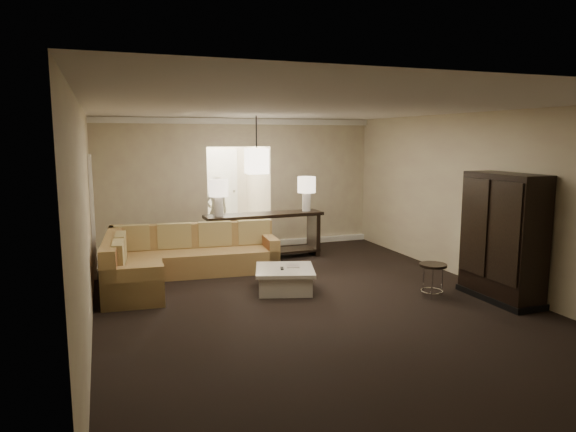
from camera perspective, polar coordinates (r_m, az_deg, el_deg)
name	(u,v)px	position (r m, az deg, el deg)	size (l,w,h in m)	color
ground	(310,302)	(7.65, 2.49, -9.51)	(8.00, 8.00, 0.00)	black
wall_back	(240,184)	(11.11, -5.40, 3.55)	(6.00, 0.04, 2.80)	beige
wall_front	(529,279)	(4.02, 25.20, -6.40)	(6.00, 0.04, 2.80)	beige
wall_left	(86,219)	(6.78, -21.54, -0.30)	(0.04, 8.00, 2.80)	beige
wall_right	(481,199)	(8.92, 20.66, 1.77)	(0.04, 8.00, 2.80)	beige
ceiling	(312,108)	(7.28, 2.64, 11.93)	(6.00, 8.00, 0.02)	silver
crown_molding	(239,121)	(11.02, -5.44, 10.43)	(6.00, 0.10, 0.12)	white
baseboard	(241,245)	(11.26, -5.24, -3.28)	(6.00, 0.10, 0.12)	white
side_door	(93,215)	(9.60, -20.88, 0.10)	(0.05, 0.90, 2.10)	white
foyer	(225,184)	(12.42, -6.97, 3.60)	(1.44, 2.02, 2.80)	white
sectional_sofa	(176,259)	(8.93, -12.33, -4.72)	(3.08, 2.39, 0.87)	brown
coffee_table	(285,279)	(8.14, -0.36, -7.01)	(1.13, 1.13, 0.38)	silver
console_table	(264,232)	(10.17, -2.65, -1.77)	(2.38, 0.63, 0.91)	black
armoire	(503,240)	(8.16, 22.73, -2.49)	(0.56, 1.31, 1.88)	black
drink_table	(433,273)	(8.07, 15.78, -6.15)	(0.41, 0.41, 0.51)	black
table_lamp_left	(218,192)	(9.79, -7.73, 2.69)	(0.37, 0.37, 0.70)	white
table_lamp_right	(307,188)	(10.39, 2.08, 3.11)	(0.37, 0.37, 0.70)	white
pendant_light	(257,161)	(9.82, -3.51, 6.13)	(0.38, 0.38, 1.09)	black
person	(216,208)	(11.37, -7.95, 0.87)	(0.62, 0.41, 1.72)	beige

